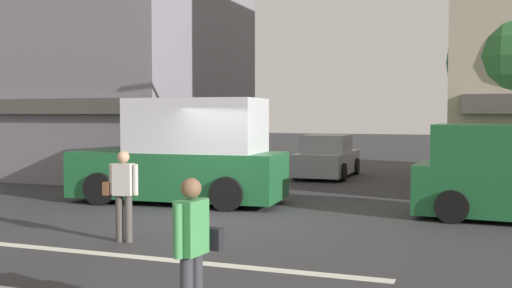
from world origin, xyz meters
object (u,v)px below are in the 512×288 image
box_truck_approaching_near (185,155)px  pedestrian_mid_crossing (123,190)px  pedestrian_foreground_with_bag (193,246)px  traffic_light_mast (508,30)px  sedan_parked_curbside (327,158)px  utility_pole_near_left (72,74)px

box_truck_approaching_near → pedestrian_mid_crossing: size_ratio=3.42×
pedestrian_foreground_with_bag → traffic_light_mast: bearing=68.8°
sedan_parked_curbside → box_truck_approaching_near: 7.96m
utility_pole_near_left → box_truck_approaching_near: bearing=-25.3°
box_truck_approaching_near → pedestrian_foreground_with_bag: 9.56m
traffic_light_mast → pedestrian_foreground_with_bag: traffic_light_mast is taller
sedan_parked_curbside → pedestrian_foreground_with_bag: pedestrian_foreground_with_bag is taller
traffic_light_mast → box_truck_approaching_near: 8.35m
utility_pole_near_left → sedan_parked_curbside: size_ratio=1.72×
traffic_light_mast → pedestrian_mid_crossing: bearing=-143.0°
sedan_parked_curbside → pedestrian_foreground_with_bag: 16.34m
sedan_parked_curbside → box_truck_approaching_near: (-1.99, -7.69, 0.54)m
traffic_light_mast → pedestrian_mid_crossing: (-6.64, -5.00, -3.22)m
utility_pole_near_left → pedestrian_foreground_with_bag: (9.94, -11.06, -2.73)m
sedan_parked_curbside → pedestrian_mid_crossing: size_ratio=2.47×
box_truck_approaching_near → sedan_parked_curbside: bearing=75.5°
sedan_parked_curbside → pedestrian_foreground_with_bag: bearing=-81.4°
utility_pole_near_left → sedan_parked_curbside: (7.49, 5.09, -2.97)m
sedan_parked_curbside → pedestrian_foreground_with_bag: size_ratio=2.47×
box_truck_approaching_near → utility_pole_near_left: bearing=154.7°
utility_pole_near_left → pedestrian_foreground_with_bag: utility_pole_near_left is taller
utility_pole_near_left → pedestrian_mid_crossing: size_ratio=4.24×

